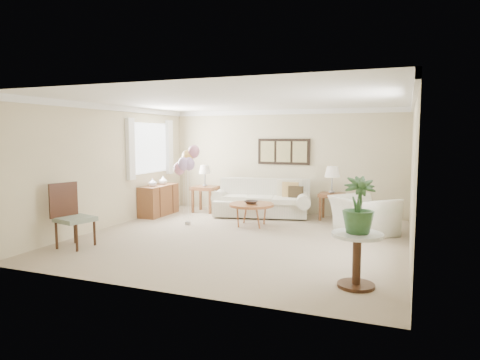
{
  "coord_description": "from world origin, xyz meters",
  "views": [
    {
      "loc": [
        2.9,
        -7.46,
        1.95
      ],
      "look_at": [
        -0.26,
        0.6,
        1.05
      ],
      "focal_mm": 32.0,
      "sensor_mm": 36.0,
      "label": 1
    }
  ],
  "objects_px": {
    "armchair": "(363,215)",
    "balloon_cluster": "(187,161)",
    "sofa": "(262,202)",
    "coffee_table": "(252,205)",
    "accent_chair": "(71,214)"
  },
  "relations": [
    {
      "from": "sofa",
      "to": "coffee_table",
      "type": "distance_m",
      "value": 1.18
    },
    {
      "from": "armchair",
      "to": "accent_chair",
      "type": "bearing_deg",
      "value": 79.97
    },
    {
      "from": "sofa",
      "to": "balloon_cluster",
      "type": "relative_size",
      "value": 1.5
    },
    {
      "from": "sofa",
      "to": "coffee_table",
      "type": "relative_size",
      "value": 2.71
    },
    {
      "from": "sofa",
      "to": "balloon_cluster",
      "type": "bearing_deg",
      "value": -127.44
    },
    {
      "from": "balloon_cluster",
      "to": "armchair",
      "type": "bearing_deg",
      "value": 8.13
    },
    {
      "from": "armchair",
      "to": "balloon_cluster",
      "type": "distance_m",
      "value": 3.86
    },
    {
      "from": "sofa",
      "to": "coffee_table",
      "type": "height_order",
      "value": "sofa"
    },
    {
      "from": "coffee_table",
      "to": "balloon_cluster",
      "type": "relative_size",
      "value": 0.55
    },
    {
      "from": "armchair",
      "to": "accent_chair",
      "type": "distance_m",
      "value": 5.52
    },
    {
      "from": "armchair",
      "to": "accent_chair",
      "type": "xyz_separation_m",
      "value": [
        -4.68,
        -2.93,
        0.22
      ]
    },
    {
      "from": "accent_chair",
      "to": "balloon_cluster",
      "type": "relative_size",
      "value": 0.65
    },
    {
      "from": "coffee_table",
      "to": "accent_chair",
      "type": "xyz_separation_m",
      "value": [
        -2.35,
        -2.79,
        0.14
      ]
    },
    {
      "from": "sofa",
      "to": "accent_chair",
      "type": "xyz_separation_m",
      "value": [
        -2.19,
        -3.96,
        0.23
      ]
    },
    {
      "from": "coffee_table",
      "to": "accent_chair",
      "type": "relative_size",
      "value": 0.86
    }
  ]
}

